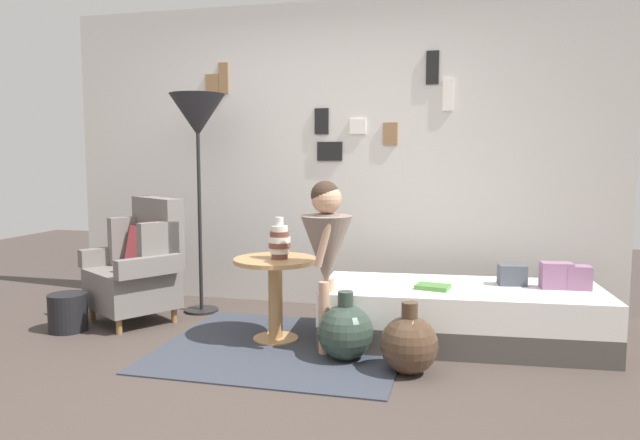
{
  "coord_description": "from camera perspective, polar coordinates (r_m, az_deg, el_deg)",
  "views": [
    {
      "loc": [
        1.14,
        -3.03,
        1.28
      ],
      "look_at": [
        0.15,
        0.95,
        0.85
      ],
      "focal_mm": 32.98,
      "sensor_mm": 36.0,
      "label": 1
    }
  ],
  "objects": [
    {
      "name": "magazine_basket",
      "position": [
        4.81,
        -23.28,
        -8.23
      ],
      "size": [
        0.28,
        0.28,
        0.28
      ],
      "primitive_type": "cylinder",
      "color": "black",
      "rests_on": "ground"
    },
    {
      "name": "pillow_back",
      "position": [
        4.33,
        18.15,
        -5.09
      ],
      "size": [
        0.2,
        0.15,
        0.14
      ],
      "primitive_type": "cube",
      "rotation": [
        0.0,
        0.0,
        0.17
      ],
      "color": "#474C56",
      "rests_on": "daybed"
    },
    {
      "name": "person_child",
      "position": [
        3.82,
        0.63,
        -2.31
      ],
      "size": [
        0.34,
        0.34,
        1.14
      ],
      "color": "tan",
      "rests_on": "ground"
    },
    {
      "name": "pillow_mid",
      "position": [
        4.31,
        21.95,
        -5.02
      ],
      "size": [
        0.22,
        0.14,
        0.18
      ],
      "primitive_type": "cube",
      "rotation": [
        0.0,
        0.0,
        0.12
      ],
      "color": "gray",
      "rests_on": "daybed"
    },
    {
      "name": "floor_lamp",
      "position": [
        4.94,
        -11.79,
        9.33
      ],
      "size": [
        0.45,
        0.45,
        1.8
      ],
      "color": "black",
      "rests_on": "ground"
    },
    {
      "name": "vase_striped",
      "position": [
        4.08,
        -3.95,
        -2.08
      ],
      "size": [
        0.15,
        0.15,
        0.29
      ],
      "color": "brown",
      "rests_on": "side_table"
    },
    {
      "name": "demijohn_near",
      "position": [
        3.81,
        2.49,
        -10.77
      ],
      "size": [
        0.36,
        0.36,
        0.44
      ],
      "color": "#2D3D33",
      "rests_on": "ground"
    },
    {
      "name": "book_on_daybed",
      "position": [
        4.07,
        10.89,
        -6.39
      ],
      "size": [
        0.25,
        0.2,
        0.03
      ],
      "primitive_type": "cube",
      "rotation": [
        0.0,
        0.0,
        -0.2
      ],
      "color": "#498339",
      "rests_on": "daybed"
    },
    {
      "name": "demijohn_far",
      "position": [
        3.61,
        8.64,
        -11.83
      ],
      "size": [
        0.35,
        0.35,
        0.43
      ],
      "color": "#473323",
      "rests_on": "ground"
    },
    {
      "name": "gallery_wall",
      "position": [
        5.11,
        1.09,
        6.24
      ],
      "size": [
        4.8,
        0.12,
        2.6
      ],
      "color": "silver",
      "rests_on": "ground"
    },
    {
      "name": "pillow_head",
      "position": [
        4.34,
        23.77,
        -5.13
      ],
      "size": [
        0.17,
        0.13,
        0.16
      ],
      "primitive_type": "cube",
      "rotation": [
        0.0,
        0.0,
        0.05
      ],
      "color": "gray",
      "rests_on": "daybed"
    },
    {
      "name": "side_table",
      "position": [
        4.15,
        -4.36,
        -6.0
      ],
      "size": [
        0.58,
        0.58,
        0.59
      ],
      "color": "tan",
      "rests_on": "ground"
    },
    {
      "name": "ground_plane",
      "position": [
        3.48,
        -6.43,
        -15.62
      ],
      "size": [
        12.0,
        12.0,
        0.0
      ],
      "primitive_type": "plane",
      "color": "#423833"
    },
    {
      "name": "daybed",
      "position": [
        4.24,
        13.49,
        -8.94
      ],
      "size": [
        1.95,
        0.94,
        0.4
      ],
      "color": "#4C4742",
      "rests_on": "ground"
    },
    {
      "name": "rug",
      "position": [
        4.09,
        -3.63,
        -12.2
      ],
      "size": [
        1.61,
        1.45,
        0.01
      ],
      "primitive_type": "cube",
      "color": "#333842",
      "rests_on": "ground"
    },
    {
      "name": "armchair",
      "position": [
        4.85,
        -17.07,
        -4.26
      ],
      "size": [
        0.9,
        0.85,
        0.97
      ],
      "color": "olive",
      "rests_on": "ground"
    }
  ]
}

